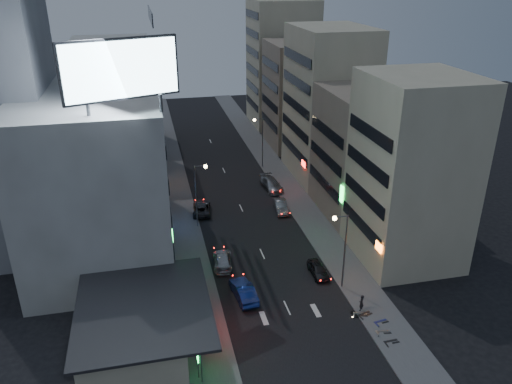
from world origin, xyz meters
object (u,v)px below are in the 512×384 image
object	(u,v)px
person	(361,303)
scooter_black_a	(397,333)
parked_car_right_mid	(281,206)
scooter_silver_b	(368,308)
parked_car_right_far	(271,184)
parked_car_left	(202,208)
scooter_black_b	(369,305)
road_car_blue	(243,291)
scooter_blue	(386,313)
road_car_silver	(223,260)
parked_car_right_near	(318,270)
scooter_silver_a	(390,325)

from	to	relation	value
person	scooter_black_a	bearing A→B (deg)	63.52
parked_car_right_mid	scooter_black_a	world-z (taller)	parked_car_right_mid
scooter_silver_b	parked_car_right_far	bearing A→B (deg)	25.94
parked_car_left	scooter_black_a	distance (m)	31.09
parked_car_right_mid	scooter_black_b	distance (m)	22.40
scooter_black_a	parked_car_right_mid	bearing A→B (deg)	4.00
person	scooter_silver_b	distance (m)	0.77
road_car_blue	scooter_blue	world-z (taller)	road_car_blue
scooter_blue	scooter_black_b	size ratio (longest dim) A/B	0.96
parked_car_right_mid	road_car_silver	xyz separation A→B (m)	(-9.61, -11.33, -0.02)
parked_car_right_near	person	world-z (taller)	person
scooter_silver_a	parked_car_right_near	bearing A→B (deg)	26.01
scooter_black_a	scooter_black_b	bearing A→B (deg)	7.39
scooter_silver_a	parked_car_right_far	bearing A→B (deg)	12.11
parked_car_right_mid	scooter_blue	xyz separation A→B (m)	(3.37, -23.68, -0.01)
parked_car_right_near	person	size ratio (longest dim) A/B	2.29
parked_car_left	scooter_silver_b	bearing A→B (deg)	124.35
road_car_blue	scooter_black_a	bearing A→B (deg)	136.44
parked_car_right_far	scooter_blue	bearing A→B (deg)	-90.33
scooter_blue	parked_car_right_near	bearing A→B (deg)	14.94
scooter_silver_a	parked_car_right_mid	bearing A→B (deg)	14.69
road_car_silver	scooter_silver_a	bearing A→B (deg)	139.96
parked_car_left	scooter_silver_b	world-z (taller)	parked_car_left
parked_car_left	scooter_black_a	world-z (taller)	parked_car_left
person	scooter_blue	distance (m)	2.41
scooter_blue	person	bearing A→B (deg)	36.77
parked_car_left	road_car_blue	xyz separation A→B (m)	(1.62, -19.26, 0.12)
parked_car_right_near	parked_car_right_far	xyz separation A→B (m)	(0.82, 22.53, 0.14)
parked_car_right_near	person	bearing A→B (deg)	-74.90
scooter_black_a	scooter_silver_a	distance (m)	1.20
parked_car_left	road_car_silver	distance (m)	13.09
road_car_silver	scooter_blue	xyz separation A→B (m)	(12.98, -12.35, 0.01)
parked_car_right_far	road_car_silver	world-z (taller)	parked_car_right_far
scooter_black_b	scooter_silver_b	world-z (taller)	scooter_black_b
parked_car_right_near	parked_car_right_mid	world-z (taller)	parked_car_right_mid
person	scooter_silver_b	xyz separation A→B (m)	(0.39, -0.63, -0.24)
road_car_blue	person	xyz separation A→B (m)	(10.26, -4.47, 0.15)
parked_car_right_far	scooter_silver_b	bearing A→B (deg)	-92.66
scooter_black_b	parked_car_right_mid	bearing A→B (deg)	-9.19
parked_car_left	scooter_blue	distance (m)	28.82
parked_car_right_near	parked_car_right_far	size ratio (longest dim) A/B	0.70
road_car_silver	scooter_blue	size ratio (longest dim) A/B	2.49
road_car_blue	road_car_silver	distance (m)	6.27
parked_car_right_mid	road_car_blue	bearing A→B (deg)	-109.99
scooter_black_a	scooter_silver_a	xyz separation A→B (m)	(-0.07, 1.20, -0.00)
scooter_blue	scooter_black_b	bearing A→B (deg)	27.69
road_car_blue	scooter_silver_b	xyz separation A→B (m)	(10.64, -5.09, -0.09)
road_car_silver	scooter_silver_b	distance (m)	16.23
parked_car_right_far	road_car_blue	world-z (taller)	road_car_blue
parked_car_left	person	distance (m)	26.54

